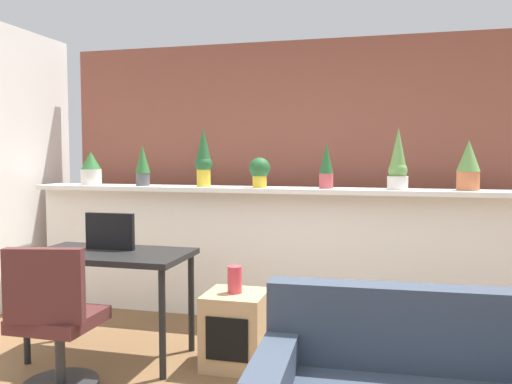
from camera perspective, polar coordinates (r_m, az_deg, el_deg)
The scene contains 15 objects.
divider_wall at distance 4.53m, azimuth 4.43°, elevation -7.02°, with size 4.80×0.16×1.11m, color white.
plant_shelf at distance 4.42m, azimuth 4.38°, elevation 0.19°, with size 4.80×0.37×0.04m, color white.
brick_wall_behind at distance 5.04m, azimuth 5.64°, elevation 2.07°, with size 4.80×0.10×2.50m, color brown.
potted_plant_0 at distance 5.10m, azimuth -17.51°, elevation 2.44°, with size 0.19×0.19×0.31m.
potted_plant_1 at distance 4.83m, azimuth -12.23°, elevation 2.91°, with size 0.13×0.13×0.36m.
potted_plant_2 at distance 4.62m, azimuth -5.74°, elevation 3.70°, with size 0.16×0.16×0.51m.
potted_plant_3 at distance 4.46m, azimuth 0.39°, elevation 2.34°, with size 0.18×0.18×0.26m.
potted_plant_4 at distance 4.37m, azimuth 7.65°, elevation 2.83°, with size 0.12×0.12×0.38m.
potted_plant_5 at distance 4.34m, azimuth 15.19°, elevation 3.03°, with size 0.16×0.16×0.49m.
potted_plant_6 at distance 4.42m, azimuth 22.11°, elevation 2.77°, with size 0.18×0.18×0.39m.
desk at distance 3.82m, azimuth -15.55°, elevation -7.52°, with size 1.10×0.60×0.75m.
tv_monitor at distance 3.87m, azimuth -15.61°, elevation -4.14°, with size 0.37×0.04×0.26m, color black.
office_chair at distance 3.36m, azimuth -20.99°, elevation -14.12°, with size 0.48×0.49×0.91m.
side_cube_shelf at distance 3.64m, azimuth -2.25°, elevation -14.72°, with size 0.40×0.41×0.50m.
vase_on_shelf at distance 3.55m, azimuth -2.33°, elevation -9.50°, with size 0.10×0.10×0.18m, color #CC3D47.
Camera 1 is at (0.76, -2.38, 1.42)m, focal length 36.77 mm.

